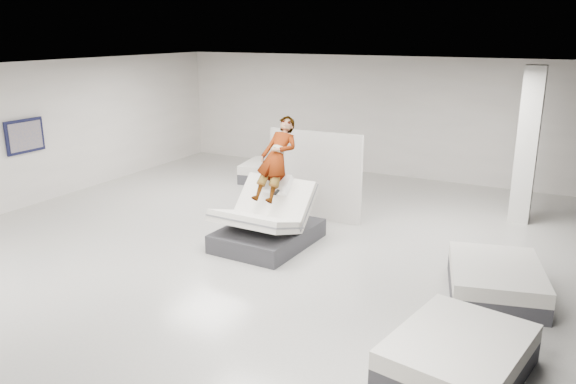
% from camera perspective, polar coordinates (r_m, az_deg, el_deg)
% --- Properties ---
extents(room, '(14.00, 14.04, 3.20)m').
position_cam_1_polar(room, '(9.34, -4.89, 2.12)').
color(room, '#B7B6AD').
rests_on(room, ground).
extents(hero_bed, '(1.53, 1.99, 1.28)m').
position_cam_1_polar(hero_bed, '(10.38, -2.13, -3.35)').
color(hero_bed, '#353539').
rests_on(hero_bed, floor).
extents(person, '(0.69, 1.67, 1.26)m').
position_cam_1_polar(person, '(10.40, -1.20, 1.69)').
color(person, slate).
rests_on(person, hero_bed).
extents(remote, '(0.06, 0.14, 0.08)m').
position_cam_1_polar(remote, '(10.05, -1.16, -0.02)').
color(remote, black).
rests_on(remote, person).
extents(divider_panel, '(2.05, 0.13, 1.86)m').
position_cam_1_polar(divider_panel, '(11.71, 2.75, 1.67)').
color(divider_panel, silver).
rests_on(divider_panel, floor).
extents(flat_bed_right_far, '(1.69, 2.01, 0.48)m').
position_cam_1_polar(flat_bed_right_far, '(9.08, 20.32, -8.37)').
color(flat_bed_right_far, '#353539').
rests_on(flat_bed_right_far, floor).
extents(flat_bed_right_near, '(1.64, 1.99, 0.49)m').
position_cam_1_polar(flat_bed_right_near, '(6.99, 16.90, -15.70)').
color(flat_bed_right_near, '#353539').
rests_on(flat_bed_right_near, floor).
extents(flat_bed_left_far, '(1.98, 1.61, 0.49)m').
position_cam_1_polar(flat_bed_left_far, '(14.79, -1.00, 2.02)').
color(flat_bed_left_far, '#353539').
rests_on(flat_bed_left_far, floor).
extents(column, '(0.40, 0.40, 3.20)m').
position_cam_1_polar(column, '(12.36, 23.13, 4.33)').
color(column, silver).
rests_on(column, floor).
extents(wall_poster, '(0.06, 0.95, 0.75)m').
position_cam_1_polar(wall_poster, '(13.73, -25.16, 5.17)').
color(wall_poster, black).
rests_on(wall_poster, wall_left).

